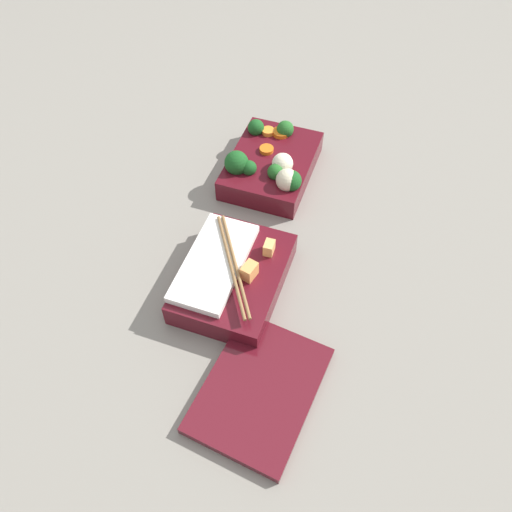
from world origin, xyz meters
name	(u,v)px	position (x,y,z in m)	size (l,w,h in m)	color
ground_plane	(256,220)	(0.00, 0.00, 0.00)	(3.00, 3.00, 0.00)	gray
bento_tray_vegetable	(271,165)	(-0.11, -0.01, 0.03)	(0.20, 0.14, 0.08)	#510F19
bento_tray_rice	(232,276)	(0.14, 0.01, 0.02)	(0.20, 0.14, 0.07)	#510F19
bento_lid	(260,390)	(0.29, 0.11, 0.01)	(0.19, 0.14, 0.01)	#510F19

